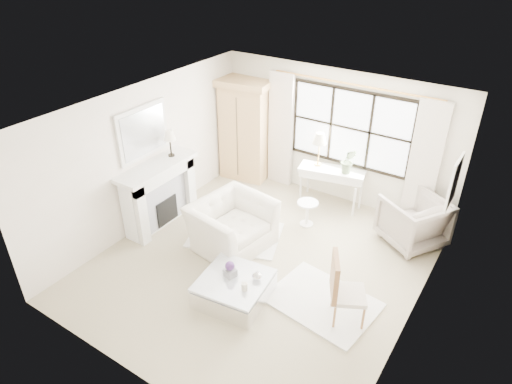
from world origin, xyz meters
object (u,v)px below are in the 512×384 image
armoire (245,129)px  console_table (330,186)px  club_armchair (232,225)px  coffee_table (234,289)px

armoire → console_table: (2.13, -0.05, -0.74)m
armoire → console_table: bearing=-9.5°
club_armchair → coffee_table: 1.39m
armoire → club_armchair: bearing=-68.8°
armoire → club_armchair: armoire is taller
console_table → club_armchair: 2.40m
armoire → club_armchair: size_ratio=1.69×
armoire → console_table: armoire is taller
club_armchair → armoire: bearing=38.0°
club_armchair → coffee_table: bearing=-134.0°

